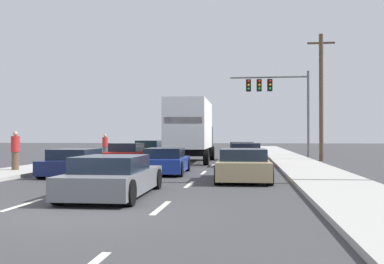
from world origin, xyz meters
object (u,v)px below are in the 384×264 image
Objects in this scene: car_orange at (242,152)px; utility_pole_mid at (321,95)px; car_red at (127,154)px; traffic_signal_mast at (272,91)px; car_maroon at (246,156)px; car_gray at (113,177)px; pedestrian_near_corner at (105,146)px; box_truck at (191,128)px; car_navy at (77,163)px; car_blue at (166,162)px; car_green at (149,150)px; pedestrian_mid_block at (15,150)px; car_tan at (243,166)px.

utility_pole_mid is (5.29, -0.73, 3.81)m from car_orange.
traffic_signal_mast is (9.32, 10.16, 4.72)m from car_red.
utility_pole_mid reaches higher than car_maroon.
pedestrian_near_corner is at bearing 108.93° from car_gray.
box_truck is 15.49m from car_gray.
car_navy is 1.11× the size of car_blue.
car_green is 2.44× the size of pedestrian_near_corner.
car_navy is at bearing -14.51° from pedestrian_mid_block.
car_orange is 14.52m from car_tan.
car_maroon is 8.74m from utility_pole_mid.
traffic_signal_mast is (2.15, 19.81, 4.73)m from car_tan.
traffic_signal_mast reaches higher than car_tan.
car_green reaches higher than car_red.
utility_pole_mid is (5.04, 13.78, 3.82)m from car_tan.
car_maroon is 13.16m from traffic_signal_mast.
car_navy is 3.41m from pedestrian_mid_block.
car_red is 14.88m from car_gray.
traffic_signal_mast is (5.67, 24.59, 4.76)m from car_gray.
utility_pole_mid is at bearing 50.62° from car_maroon.
car_green is 0.94× the size of car_tan.
traffic_signal_mast is at bearing 72.06° from car_blue.
box_truck is at bearing 107.48° from car_tan.
car_red is 2.69× the size of pedestrian_near_corner.
car_gray is at bearing -102.99° from traffic_signal_mast.
car_orange is at bearing 75.09° from car_blue.
car_orange reaches higher than car_gray.
utility_pole_mid reaches higher than car_red.
car_red is 7.98m from car_blue.
car_navy is at bearing 168.74° from car_tan.
pedestrian_near_corner is (-6.28, 18.32, 0.43)m from car_gray.
traffic_signal_mast reaches higher than car_navy.
car_orange reaches higher than car_blue.
car_navy is 10.06m from box_truck.
car_red is 2.55× the size of pedestrian_mid_block.
utility_pole_mid reaches higher than car_tan.
car_maroon reaches higher than car_blue.
pedestrian_near_corner is (-2.64, 3.89, 0.39)m from car_red.
pedestrian_near_corner is at bearing 149.36° from car_maroon.
box_truck reaches higher than car_tan.
car_blue is at bearing -127.11° from utility_pole_mid.
utility_pole_mid is at bearing 45.78° from car_navy.
car_orange is (6.92, 4.87, 0.00)m from car_red.
car_maroon is at bearing -99.85° from traffic_signal_mast.
car_gray is 19.57m from car_orange.
car_blue is 7.38m from car_gray.
car_maroon is at bearing -47.97° from car_green.
car_orange is 6.56m from utility_pole_mid.
pedestrian_near_corner is 11.30m from pedestrian_mid_block.
utility_pole_mid is 19.48m from pedestrian_mid_block.
car_orange is at bearing -114.37° from traffic_signal_mast.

